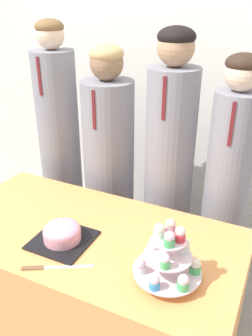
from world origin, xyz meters
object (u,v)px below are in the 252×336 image
(student_2, at_px, (168,174))
(student_0, at_px, (60,152))
(round_cake, at_px, (62,233))
(cake_knife, at_px, (46,268))
(student_1, at_px, (109,171))
(student_3, at_px, (226,193))
(cupcake_stand, at_px, (168,256))

(student_2, bearing_deg, student_0, -180.00)
(round_cake, relative_size, cake_knife, 0.95)
(student_1, distance_m, student_3, 0.74)
(round_cake, relative_size, student_2, 0.16)
(student_2, bearing_deg, cupcake_stand, -70.75)
(student_1, bearing_deg, student_2, -0.00)
(student_0, bearing_deg, cupcake_stand, -35.96)
(student_3, bearing_deg, student_1, 180.00)
(student_0, xyz_separation_m, student_2, (0.77, 0.00, 0.00))
(round_cake, height_order, student_0, student_0)
(round_cake, xyz_separation_m, student_0, (-0.52, 0.73, 0.02))
(cake_knife, xyz_separation_m, student_1, (-0.18, 0.91, -0.01))
(cupcake_stand, xyz_separation_m, student_3, (0.08, 0.75, -0.09))
(cupcake_stand, distance_m, student_1, 1.00)
(cake_knife, relative_size, cupcake_stand, 0.99)
(student_0, bearing_deg, student_1, 0.00)
(round_cake, relative_size, cupcake_stand, 0.94)
(cupcake_stand, height_order, student_0, student_0)
(student_2, xyz_separation_m, student_3, (0.34, -0.00, -0.04))
(student_0, height_order, student_1, student_0)
(round_cake, bearing_deg, student_1, 101.30)
(cake_knife, height_order, student_0, student_0)
(student_1, relative_size, student_3, 1.00)
(student_1, bearing_deg, student_3, -0.00)
(cupcake_stand, relative_size, student_3, 0.18)
(cake_knife, xyz_separation_m, student_2, (0.21, 0.91, 0.06))
(student_2, height_order, student_3, student_2)
(cake_knife, bearing_deg, student_3, 29.96)
(cupcake_stand, relative_size, student_1, 0.18)
(student_1, bearing_deg, round_cake, -78.70)
(round_cake, bearing_deg, student_2, 70.89)
(student_0, xyz_separation_m, student_1, (0.37, 0.00, -0.07))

